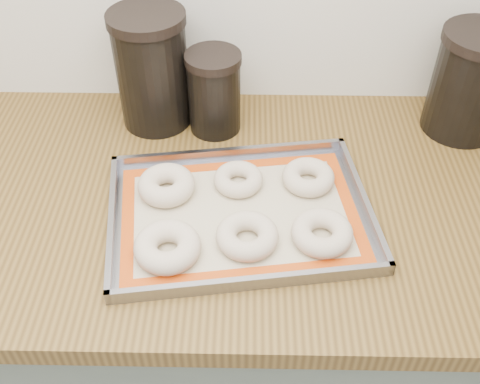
{
  "coord_description": "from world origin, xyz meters",
  "views": [
    {
      "loc": [
        -0.19,
        0.91,
        1.63
      ],
      "look_at": [
        -0.2,
        1.61,
        0.96
      ],
      "focal_mm": 42.0,
      "sensor_mm": 36.0,
      "label": 1
    }
  ],
  "objects_px": {
    "bagel_back_right": "(308,177)",
    "canister_right": "(471,83)",
    "bagel_front_right": "(322,233)",
    "bagel_back_left": "(166,185)",
    "bagel_front_left": "(167,247)",
    "canister_left": "(152,70)",
    "baking_tray": "(240,213)",
    "canister_mid": "(214,92)",
    "bagel_front_mid": "(247,236)",
    "bagel_back_mid": "(238,179)"
  },
  "relations": [
    {
      "from": "canister_right",
      "to": "canister_left",
      "type": "bearing_deg",
      "value": 178.54
    },
    {
      "from": "bagel_front_right",
      "to": "bagel_back_right",
      "type": "xyz_separation_m",
      "value": [
        -0.01,
        0.14,
        -0.0
      ]
    },
    {
      "from": "bagel_front_left",
      "to": "canister_right",
      "type": "xyz_separation_m",
      "value": [
        0.58,
        0.37,
        0.09
      ]
    },
    {
      "from": "baking_tray",
      "to": "canister_mid",
      "type": "bearing_deg",
      "value": 102.23
    },
    {
      "from": "bagel_front_left",
      "to": "canister_left",
      "type": "height_order",
      "value": "canister_left"
    },
    {
      "from": "bagel_front_mid",
      "to": "bagel_back_left",
      "type": "distance_m",
      "value": 0.19
    },
    {
      "from": "canister_mid",
      "to": "bagel_front_right",
      "type": "bearing_deg",
      "value": -58.59
    },
    {
      "from": "bagel_back_mid",
      "to": "bagel_back_right",
      "type": "distance_m",
      "value": 0.13
    },
    {
      "from": "bagel_back_mid",
      "to": "canister_left",
      "type": "height_order",
      "value": "canister_left"
    },
    {
      "from": "baking_tray",
      "to": "bagel_front_right",
      "type": "bearing_deg",
      "value": -22.58
    },
    {
      "from": "bagel_front_right",
      "to": "canister_mid",
      "type": "distance_m",
      "value": 0.38
    },
    {
      "from": "bagel_front_left",
      "to": "canister_left",
      "type": "bearing_deg",
      "value": 99.67
    },
    {
      "from": "bagel_back_left",
      "to": "bagel_back_right",
      "type": "relative_size",
      "value": 1.08
    },
    {
      "from": "canister_left",
      "to": "baking_tray",
      "type": "bearing_deg",
      "value": -57.69
    },
    {
      "from": "bagel_front_mid",
      "to": "canister_left",
      "type": "relative_size",
      "value": 0.43
    },
    {
      "from": "bagel_front_mid",
      "to": "bagel_back_right",
      "type": "relative_size",
      "value": 1.08
    },
    {
      "from": "baking_tray",
      "to": "canister_left",
      "type": "distance_m",
      "value": 0.36
    },
    {
      "from": "canister_mid",
      "to": "baking_tray",
      "type": "bearing_deg",
      "value": -77.77
    },
    {
      "from": "bagel_back_mid",
      "to": "bagel_front_mid",
      "type": "bearing_deg",
      "value": -82.88
    },
    {
      "from": "bagel_back_right",
      "to": "canister_mid",
      "type": "height_order",
      "value": "canister_mid"
    },
    {
      "from": "baking_tray",
      "to": "bagel_back_mid",
      "type": "bearing_deg",
      "value": 93.43
    },
    {
      "from": "bagel_front_mid",
      "to": "bagel_back_mid",
      "type": "bearing_deg",
      "value": 97.12
    },
    {
      "from": "baking_tray",
      "to": "canister_left",
      "type": "relative_size",
      "value": 2.06
    },
    {
      "from": "bagel_front_mid",
      "to": "canister_mid",
      "type": "height_order",
      "value": "canister_mid"
    },
    {
      "from": "canister_right",
      "to": "baking_tray",
      "type": "bearing_deg",
      "value": -149.2
    },
    {
      "from": "bagel_front_mid",
      "to": "canister_right",
      "type": "distance_m",
      "value": 0.57
    },
    {
      "from": "bagel_front_right",
      "to": "canister_left",
      "type": "distance_m",
      "value": 0.49
    },
    {
      "from": "bagel_front_mid",
      "to": "canister_left",
      "type": "bearing_deg",
      "value": 118.87
    },
    {
      "from": "bagel_back_mid",
      "to": "canister_mid",
      "type": "xyz_separation_m",
      "value": [
        -0.05,
        0.19,
        0.07
      ]
    },
    {
      "from": "bagel_front_right",
      "to": "bagel_back_left",
      "type": "xyz_separation_m",
      "value": [
        -0.28,
        0.11,
        0.0
      ]
    },
    {
      "from": "canister_right",
      "to": "bagel_back_left",
      "type": "bearing_deg",
      "value": -159.75
    },
    {
      "from": "bagel_back_right",
      "to": "canister_left",
      "type": "height_order",
      "value": "canister_left"
    },
    {
      "from": "bagel_front_right",
      "to": "bagel_back_left",
      "type": "height_order",
      "value": "bagel_back_left"
    },
    {
      "from": "bagel_back_right",
      "to": "canister_left",
      "type": "bearing_deg",
      "value": 146.32
    },
    {
      "from": "baking_tray",
      "to": "bagel_front_right",
      "type": "height_order",
      "value": "bagel_front_right"
    },
    {
      "from": "baking_tray",
      "to": "canister_left",
      "type": "xyz_separation_m",
      "value": [
        -0.18,
        0.29,
        0.12
      ]
    },
    {
      "from": "bagel_back_right",
      "to": "bagel_front_left",
      "type": "bearing_deg",
      "value": -143.79
    },
    {
      "from": "bagel_back_left",
      "to": "bagel_back_mid",
      "type": "xyz_separation_m",
      "value": [
        0.13,
        0.02,
        -0.0
      ]
    },
    {
      "from": "bagel_front_left",
      "to": "bagel_front_mid",
      "type": "xyz_separation_m",
      "value": [
        0.13,
        0.03,
        -0.0
      ]
    },
    {
      "from": "bagel_front_right",
      "to": "bagel_back_right",
      "type": "relative_size",
      "value": 1.07
    },
    {
      "from": "bagel_front_left",
      "to": "canister_mid",
      "type": "xyz_separation_m",
      "value": [
        0.06,
        0.36,
        0.06
      ]
    },
    {
      "from": "baking_tray",
      "to": "bagel_front_mid",
      "type": "bearing_deg",
      "value": -78.73
    },
    {
      "from": "bagel_back_right",
      "to": "baking_tray",
      "type": "bearing_deg",
      "value": -146.6
    },
    {
      "from": "bagel_front_mid",
      "to": "canister_left",
      "type": "height_order",
      "value": "canister_left"
    },
    {
      "from": "bagel_front_mid",
      "to": "canister_right",
      "type": "xyz_separation_m",
      "value": [
        0.45,
        0.34,
        0.09
      ]
    },
    {
      "from": "bagel_front_left",
      "to": "bagel_back_mid",
      "type": "xyz_separation_m",
      "value": [
        0.11,
        0.17,
        -0.0
      ]
    },
    {
      "from": "bagel_front_right",
      "to": "baking_tray",
      "type": "bearing_deg",
      "value": 157.42
    },
    {
      "from": "bagel_back_mid",
      "to": "bagel_back_right",
      "type": "bearing_deg",
      "value": 3.01
    },
    {
      "from": "baking_tray",
      "to": "bagel_back_mid",
      "type": "height_order",
      "value": "bagel_back_mid"
    },
    {
      "from": "bagel_back_right",
      "to": "canister_right",
      "type": "xyz_separation_m",
      "value": [
        0.33,
        0.19,
        0.09
      ]
    }
  ]
}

